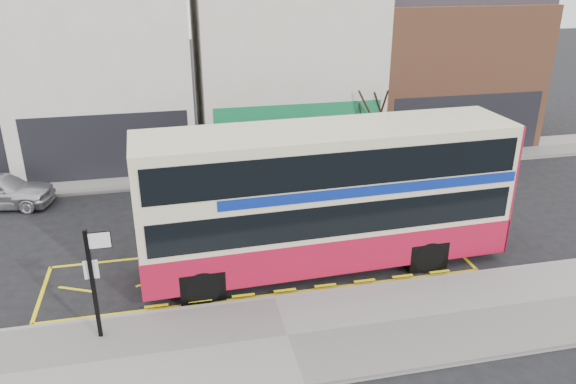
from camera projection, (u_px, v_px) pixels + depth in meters
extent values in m
plane|color=black|center=(272.00, 294.00, 17.45)|extent=(120.00, 120.00, 0.00)
cube|color=gray|center=(288.00, 337.00, 15.35)|extent=(40.00, 4.00, 0.15)
cube|color=gray|center=(274.00, 299.00, 17.08)|extent=(40.00, 0.15, 0.15)
cube|color=gray|center=(229.00, 171.00, 27.32)|extent=(50.00, 3.00, 0.15)
cube|color=white|center=(107.00, 69.00, 28.12)|extent=(8.00, 8.00, 9.00)
cube|color=black|center=(108.00, 148.00, 25.66)|extent=(7.36, 0.06, 3.20)
cube|color=black|center=(109.00, 152.00, 25.76)|extent=(5.60, 0.04, 2.00)
cube|color=silver|center=(282.00, 67.00, 30.00)|extent=(9.00, 8.00, 8.50)
cube|color=#167C46|center=(299.00, 136.00, 27.45)|extent=(8.28, 0.06, 3.20)
cube|color=black|center=(299.00, 140.00, 27.54)|extent=(6.30, 0.04, 2.00)
cube|color=#995B3D|center=(436.00, 70.00, 31.98)|extent=(9.00, 8.00, 7.50)
cube|color=black|center=(467.00, 125.00, 29.23)|extent=(8.28, 0.06, 3.20)
cube|color=black|center=(466.00, 129.00, 29.33)|extent=(6.30, 0.04, 2.00)
cube|color=beige|center=(327.00, 194.00, 18.15)|extent=(12.12, 3.17, 4.43)
cube|color=#A30D2A|center=(325.00, 239.00, 18.77)|extent=(12.16, 3.22, 1.20)
cube|color=#A30D2A|center=(490.00, 177.00, 19.54)|extent=(0.16, 2.77, 4.43)
cube|color=black|center=(326.00, 203.00, 18.27)|extent=(11.64, 3.22, 1.04)
cube|color=black|center=(328.00, 155.00, 17.63)|extent=(11.64, 3.22, 1.09)
cube|color=navy|center=(359.00, 175.00, 18.18)|extent=(9.72, 3.14, 0.33)
cube|color=black|center=(138.00, 231.00, 16.98)|extent=(0.15, 2.52, 1.75)
cube|color=black|center=(131.00, 172.00, 16.24)|extent=(0.15, 2.52, 1.09)
cube|color=black|center=(135.00, 200.00, 16.58)|extent=(0.12, 1.91, 0.38)
cube|color=beige|center=(328.00, 130.00, 17.31)|extent=(12.12, 3.07, 0.13)
cylinder|color=black|center=(203.00, 287.00, 16.84)|extent=(1.10, 0.35, 1.09)
cylinder|color=black|center=(194.00, 248.00, 19.07)|extent=(1.10, 0.35, 1.09)
cylinder|color=black|center=(428.00, 256.00, 18.56)|extent=(1.10, 0.35, 1.09)
cylinder|color=black|center=(396.00, 224.00, 20.79)|extent=(1.10, 0.35, 1.09)
cube|color=black|center=(93.00, 285.00, 14.68)|extent=(0.11, 0.11, 3.21)
cube|color=white|center=(100.00, 240.00, 14.25)|extent=(0.58, 0.04, 0.47)
cube|color=white|center=(91.00, 270.00, 14.58)|extent=(0.37, 0.03, 0.54)
imported|color=#44454C|center=(247.00, 170.00, 25.81)|extent=(4.20, 2.62, 1.31)
imported|color=white|center=(398.00, 165.00, 26.10)|extent=(5.57, 3.66, 1.50)
cylinder|color=black|center=(369.00, 146.00, 28.29)|extent=(0.24, 0.24, 1.79)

